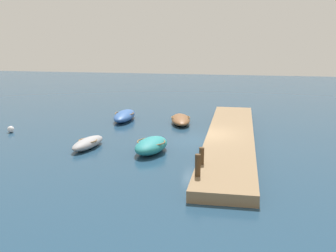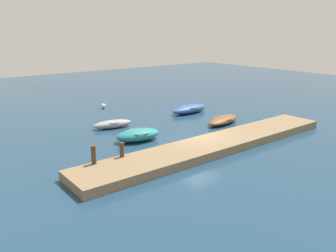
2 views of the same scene
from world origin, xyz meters
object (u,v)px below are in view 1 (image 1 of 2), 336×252
(rowboat_blue, at_px, (125,116))
(marker_buoy, at_px, (11,129))
(rowboat_brown, at_px, (181,119))
(mooring_post_mid_west, at_px, (202,156))
(rowboat_teal, at_px, (151,145))
(dinghy_grey, at_px, (88,143))
(mooring_post_west, at_px, (198,165))

(rowboat_blue, distance_m, marker_buoy, 8.32)
(rowboat_brown, xyz_separation_m, mooring_post_mid_west, (-10.86, -2.64, 0.61))
(rowboat_teal, bearing_deg, dinghy_grey, 95.87)
(rowboat_brown, xyz_separation_m, rowboat_blue, (0.35, 4.44, 0.06))
(dinghy_grey, height_order, rowboat_teal, rowboat_teal)
(dinghy_grey, relative_size, mooring_post_west, 3.20)
(rowboat_teal, distance_m, marker_buoy, 10.82)
(rowboat_blue, distance_m, mooring_post_mid_west, 13.26)
(rowboat_teal, bearing_deg, rowboat_brown, 5.29)
(rowboat_blue, bearing_deg, rowboat_brown, -97.34)
(mooring_post_mid_west, bearing_deg, rowboat_blue, 32.26)
(mooring_post_west, height_order, marker_buoy, mooring_post_west)
(rowboat_blue, relative_size, rowboat_teal, 1.23)
(rowboat_brown, bearing_deg, rowboat_blue, 73.52)
(rowboat_teal, height_order, mooring_post_mid_west, mooring_post_mid_west)
(rowboat_brown, bearing_deg, marker_buoy, 101.94)
(rowboat_brown, relative_size, mooring_post_mid_west, 4.69)
(marker_buoy, bearing_deg, dinghy_grey, -112.26)
(dinghy_grey, height_order, rowboat_brown, same)
(dinghy_grey, distance_m, mooring_post_mid_west, 7.77)
(mooring_post_west, distance_m, mooring_post_mid_west, 1.68)
(mooring_post_west, distance_m, marker_buoy, 15.61)
(rowboat_blue, distance_m, mooring_post_west, 14.72)
(mooring_post_mid_west, distance_m, marker_buoy, 14.85)
(rowboat_blue, xyz_separation_m, mooring_post_west, (-12.89, -7.07, 0.63))
(rowboat_teal, distance_m, mooring_post_west, 5.76)
(rowboat_teal, distance_m, mooring_post_mid_west, 4.45)
(rowboat_teal, xyz_separation_m, mooring_post_mid_west, (-3.11, -3.14, 0.50))
(rowboat_blue, bearing_deg, mooring_post_mid_west, -150.59)
(rowboat_blue, bearing_deg, mooring_post_west, -154.08)
(rowboat_brown, height_order, mooring_post_west, mooring_post_west)
(mooring_post_mid_west, bearing_deg, marker_buoy, 66.10)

